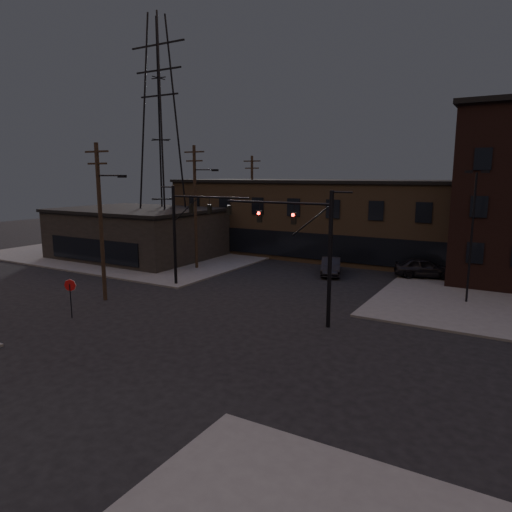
{
  "coord_description": "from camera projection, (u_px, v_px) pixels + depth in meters",
  "views": [
    {
      "loc": [
        15.8,
        -19.89,
        8.85
      ],
      "look_at": [
        0.7,
        6.0,
        3.5
      ],
      "focal_mm": 32.0,
      "sensor_mm": 36.0,
      "label": 1
    }
  ],
  "objects": [
    {
      "name": "parked_car_lot_a",
      "position": [
        424.0,
        268.0,
        39.1
      ],
      "size": [
        5.32,
        3.28,
        1.69
      ],
      "primitive_type": "imported",
      "rotation": [
        0.0,
        0.0,
        1.85
      ],
      "color": "black",
      "rests_on": "sidewalk_ne"
    },
    {
      "name": "sidewalk_nw",
      "position": [
        162.0,
        247.0,
        55.91
      ],
      "size": [
        30.0,
        30.0,
        0.15
      ],
      "primitive_type": "cube",
      "color": "#474744",
      "rests_on": "ground"
    },
    {
      "name": "utility_pole_far",
      "position": [
        252.0,
        201.0,
        53.1
      ],
      "size": [
        2.2,
        0.28,
        11.0
      ],
      "color": "black",
      "rests_on": "ground"
    },
    {
      "name": "utility_pole_mid",
      "position": [
        196.0,
        205.0,
        42.31
      ],
      "size": [
        3.7,
        0.28,
        11.5
      ],
      "color": "black",
      "rests_on": "ground"
    },
    {
      "name": "traffic_signal_near",
      "position": [
        312.0,
        243.0,
        26.61
      ],
      "size": [
        7.12,
        0.24,
        8.0
      ],
      "color": "black",
      "rests_on": "ground"
    },
    {
      "name": "utility_pole_near",
      "position": [
        101.0,
        218.0,
        31.65
      ],
      "size": [
        3.7,
        0.28,
        11.0
      ],
      "color": "black",
      "rests_on": "ground"
    },
    {
      "name": "ground",
      "position": [
        193.0,
        330.0,
        26.3
      ],
      "size": [
        140.0,
        140.0,
        0.0
      ],
      "primitive_type": "plane",
      "color": "black",
      "rests_on": "ground"
    },
    {
      "name": "building_left",
      "position": [
        138.0,
        234.0,
        49.39
      ],
      "size": [
        16.0,
        12.0,
        5.0
      ],
      "primitive_type": "cube",
      "color": "black",
      "rests_on": "ground"
    },
    {
      "name": "traffic_signal_far",
      "position": [
        187.0,
        225.0,
        35.56
      ],
      "size": [
        7.12,
        0.24,
        8.0
      ],
      "color": "black",
      "rests_on": "ground"
    },
    {
      "name": "transmission_tower",
      "position": [
        161.0,
        140.0,
        48.34
      ],
      "size": [
        7.0,
        7.0,
        25.0
      ],
      "primitive_type": null,
      "color": "black",
      "rests_on": "ground"
    },
    {
      "name": "car_crossing",
      "position": [
        331.0,
        266.0,
        40.87
      ],
      "size": [
        3.13,
        5.02,
        1.56
      ],
      "primitive_type": "imported",
      "rotation": [
        0.0,
        0.0,
        0.34
      ],
      "color": "black",
      "rests_on": "ground"
    },
    {
      "name": "building_row",
      "position": [
        352.0,
        220.0,
        49.41
      ],
      "size": [
        40.0,
        12.0,
        8.0
      ],
      "primitive_type": "cube",
      "color": "#4F3D2A",
      "rests_on": "ground"
    },
    {
      "name": "stop_sign",
      "position": [
        70.0,
        289.0,
        28.26
      ],
      "size": [
        0.72,
        0.33,
        2.48
      ],
      "color": "black",
      "rests_on": "ground"
    },
    {
      "name": "lot_light_a",
      "position": [
        473.0,
        225.0,
        30.8
      ],
      "size": [
        1.5,
        0.28,
        9.14
      ],
      "color": "black",
      "rests_on": "ground"
    }
  ]
}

